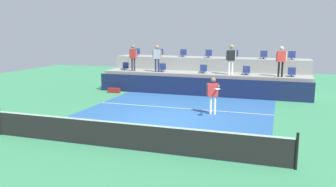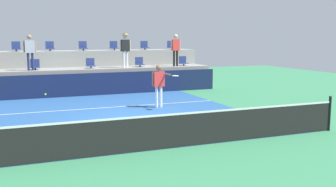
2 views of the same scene
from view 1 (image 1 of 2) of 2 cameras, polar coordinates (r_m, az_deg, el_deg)
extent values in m
plane|color=#388456|center=(14.94, -0.34, -4.47)|extent=(40.00, 40.00, 0.00)
cube|color=#285693|center=(15.86, 0.82, -3.58)|extent=(9.00, 10.00, 0.01)
cube|color=white|center=(17.16, 2.23, -2.50)|extent=(9.00, 0.06, 0.00)
cylinder|color=black|center=(14.17, -26.38, -4.16)|extent=(0.08, 0.08, 1.07)
cylinder|color=black|center=(10.24, 20.81, -9.07)|extent=(0.08, 0.08, 1.07)
cube|color=black|center=(11.24, -6.92, -7.14)|extent=(10.40, 0.01, 0.87)
cube|color=white|center=(11.12, -6.97, -4.99)|extent=(10.40, 0.02, 0.05)
cube|color=#141E42|center=(20.48, 5.03, 1.12)|extent=(13.00, 0.16, 1.10)
cube|color=gray|center=(21.72, 5.83, 1.84)|extent=(13.00, 1.80, 1.25)
cube|color=gray|center=(23.41, 6.81, 3.48)|extent=(13.00, 1.80, 2.10)
cylinder|color=#2D2D33|center=(23.24, -7.30, 4.04)|extent=(0.08, 0.08, 0.10)
cube|color=navy|center=(23.23, -7.30, 4.21)|extent=(0.44, 0.40, 0.04)
cube|color=navy|center=(23.37, -7.12, 4.77)|extent=(0.44, 0.04, 0.38)
cylinder|color=#2D2D33|center=(22.22, -1.04, 3.84)|extent=(0.08, 0.08, 0.10)
cube|color=navy|center=(22.21, -1.04, 4.02)|extent=(0.44, 0.40, 0.04)
cube|color=navy|center=(22.36, -0.89, 4.60)|extent=(0.44, 0.04, 0.38)
cylinder|color=#2D2D33|center=(21.48, 5.87, 3.56)|extent=(0.08, 0.08, 0.10)
cube|color=navy|center=(21.47, 5.88, 3.74)|extent=(0.44, 0.40, 0.04)
cube|color=navy|center=(21.62, 5.99, 4.35)|extent=(0.44, 0.04, 0.38)
cylinder|color=#2D2D33|center=(21.07, 12.96, 3.22)|extent=(0.08, 0.08, 0.10)
cube|color=navy|center=(21.06, 12.97, 3.41)|extent=(0.44, 0.40, 0.04)
cube|color=navy|center=(21.22, 13.04, 4.02)|extent=(0.44, 0.04, 0.38)
cylinder|color=#2D2D33|center=(20.99, 20.04, 2.83)|extent=(0.08, 0.08, 0.10)
cube|color=navy|center=(20.98, 20.05, 3.02)|extent=(0.44, 0.40, 0.04)
cube|color=navy|center=(21.14, 20.07, 3.64)|extent=(0.44, 0.04, 0.38)
cylinder|color=#2D2D33|center=(24.76, -5.37, 6.44)|extent=(0.08, 0.08, 0.10)
cube|color=navy|center=(24.76, -5.37, 6.60)|extent=(0.44, 0.40, 0.04)
cube|color=navy|center=(24.91, -5.21, 7.11)|extent=(0.44, 0.04, 0.38)
cylinder|color=#2D2D33|center=(24.10, -1.45, 6.38)|extent=(0.08, 0.08, 0.10)
cube|color=navy|center=(24.10, -1.45, 6.54)|extent=(0.44, 0.40, 0.04)
cube|color=navy|center=(24.25, -1.31, 7.06)|extent=(0.44, 0.04, 0.38)
cylinder|color=#2D2D33|center=(23.58, 2.48, 6.28)|extent=(0.08, 0.08, 0.10)
cube|color=navy|center=(23.58, 2.48, 6.45)|extent=(0.44, 0.40, 0.04)
cube|color=navy|center=(23.74, 2.61, 6.98)|extent=(0.44, 0.04, 0.38)
cylinder|color=#2D2D33|center=(23.16, 6.75, 6.15)|extent=(0.08, 0.08, 0.10)
cube|color=navy|center=(23.16, 6.75, 6.32)|extent=(0.44, 0.40, 0.04)
cube|color=navy|center=(23.32, 6.85, 6.86)|extent=(0.44, 0.04, 0.38)
cylinder|color=#2D2D33|center=(22.87, 11.09, 5.97)|extent=(0.08, 0.08, 0.10)
cube|color=navy|center=(22.87, 11.09, 6.15)|extent=(0.44, 0.40, 0.04)
cube|color=navy|center=(23.03, 11.17, 6.70)|extent=(0.44, 0.04, 0.38)
cylinder|color=#2D2D33|center=(22.72, 15.74, 5.75)|extent=(0.08, 0.08, 0.10)
cube|color=navy|center=(22.71, 15.74, 5.93)|extent=(0.44, 0.40, 0.04)
cube|color=navy|center=(22.88, 15.79, 6.48)|extent=(0.44, 0.04, 0.38)
cylinder|color=#2D2D33|center=(22.70, 20.05, 5.51)|extent=(0.08, 0.08, 0.10)
cube|color=navy|center=(22.70, 20.06, 5.69)|extent=(0.44, 0.40, 0.04)
cube|color=navy|center=(22.86, 20.08, 6.24)|extent=(0.44, 0.04, 0.38)
cylinder|color=white|center=(16.00, 7.17, -1.97)|extent=(0.12, 0.12, 0.86)
cylinder|color=white|center=(15.98, 7.87, -2.00)|extent=(0.12, 0.12, 0.86)
cube|color=red|center=(15.85, 7.58, 0.61)|extent=(0.48, 0.23, 0.61)
sphere|color=#846047|center=(15.78, 7.62, 2.29)|extent=(0.25, 0.25, 0.23)
cylinder|color=#846047|center=(15.87, 6.62, 0.71)|extent=(0.08, 0.08, 0.57)
cylinder|color=#846047|center=(15.53, 8.49, 1.15)|extent=(0.12, 0.55, 0.07)
cylinder|color=black|center=(15.16, 8.39, 0.93)|extent=(0.06, 0.26, 0.04)
ellipsoid|color=silver|center=(14.89, 8.31, 0.76)|extent=(0.29, 0.34, 0.03)
cylinder|color=#2D2D33|center=(22.66, -6.05, 4.85)|extent=(0.13, 0.13, 0.84)
cylinder|color=#2D2D33|center=(22.55, -5.65, 4.83)|extent=(0.13, 0.13, 0.84)
cube|color=red|center=(22.55, -5.89, 6.66)|extent=(0.48, 0.26, 0.60)
sphere|color=#846047|center=(22.52, -5.91, 7.83)|extent=(0.27, 0.27, 0.23)
cylinder|color=#846047|center=(22.70, -6.44, 6.72)|extent=(0.08, 0.08, 0.56)
cylinder|color=#846047|center=(22.40, -5.33, 6.69)|extent=(0.08, 0.08, 0.56)
cylinder|color=navy|center=(22.00, -2.09, 4.74)|extent=(0.12, 0.12, 0.84)
cylinder|color=navy|center=(21.95, -1.60, 4.73)|extent=(0.12, 0.12, 0.84)
cube|color=#B2B2B7|center=(21.92, -1.86, 6.62)|extent=(0.47, 0.20, 0.60)
sphere|color=#A87A5B|center=(21.89, -1.86, 7.82)|extent=(0.24, 0.24, 0.23)
cylinder|color=#A87A5B|center=(21.99, -2.52, 6.67)|extent=(0.07, 0.07, 0.56)
cylinder|color=#A87A5B|center=(21.84, -1.19, 6.65)|extent=(0.07, 0.07, 0.56)
cylinder|color=white|center=(20.83, 10.18, 4.29)|extent=(0.12, 0.12, 0.86)
cylinder|color=white|center=(20.83, 10.72, 4.27)|extent=(0.12, 0.12, 0.86)
cube|color=black|center=(20.77, 10.51, 6.30)|extent=(0.49, 0.24, 0.61)
sphere|color=beige|center=(20.74, 10.56, 7.58)|extent=(0.26, 0.26, 0.23)
cylinder|color=beige|center=(20.77, 9.77, 6.37)|extent=(0.08, 0.08, 0.57)
cylinder|color=beige|center=(20.77, 11.26, 6.32)|extent=(0.08, 0.08, 0.57)
cylinder|color=tan|center=(20.74, 10.56, 7.81)|extent=(0.47, 0.47, 0.01)
cylinder|color=tan|center=(20.74, 10.57, 7.93)|extent=(0.28, 0.28, 0.09)
cylinder|color=black|center=(20.62, 18.09, 3.89)|extent=(0.13, 0.13, 0.86)
cylinder|color=black|center=(20.66, 18.63, 3.87)|extent=(0.13, 0.13, 0.86)
cube|color=red|center=(20.58, 18.48, 5.92)|extent=(0.49, 0.26, 0.61)
sphere|color=beige|center=(20.55, 18.55, 7.22)|extent=(0.27, 0.27, 0.23)
cylinder|color=beige|center=(20.53, 17.74, 6.00)|extent=(0.08, 0.08, 0.58)
cylinder|color=beige|center=(20.63, 19.22, 5.93)|extent=(0.08, 0.08, 0.58)
sphere|color=#CCE033|center=(16.89, -7.72, 0.11)|extent=(0.07, 0.07, 0.07)
cube|color=maroon|center=(21.76, -9.05, 0.51)|extent=(0.76, 0.28, 0.30)
camera|label=2|loc=(8.44, -66.70, -2.47)|focal=41.78mm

